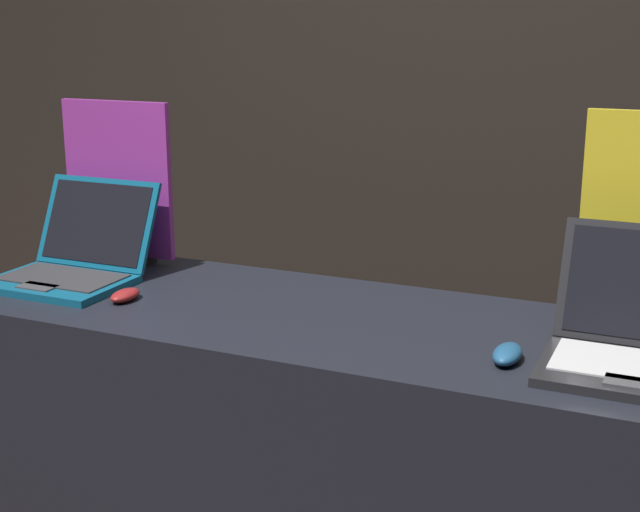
{
  "coord_description": "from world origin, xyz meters",
  "views": [
    {
      "loc": [
        0.84,
        -1.59,
        1.66
      ],
      "look_at": [
        -0.01,
        0.32,
        1.1
      ],
      "focal_mm": 50.0,
      "sensor_mm": 36.0,
      "label": 1
    }
  ],
  "objects_px": {
    "mouse_front": "(125,295)",
    "promo_stand_front": "(119,186)",
    "mouse_back": "(507,354)",
    "laptop_front": "(74,259)"
  },
  "relations": [
    {
      "from": "laptop_front",
      "to": "mouse_front",
      "type": "relative_size",
      "value": 3.74
    },
    {
      "from": "promo_stand_front",
      "to": "mouse_front",
      "type": "bearing_deg",
      "value": -52.93
    },
    {
      "from": "promo_stand_front",
      "to": "mouse_back",
      "type": "distance_m",
      "value": 1.31
    },
    {
      "from": "laptop_front",
      "to": "mouse_back",
      "type": "xyz_separation_m",
      "value": [
        1.25,
        -0.13,
        -0.04
      ]
    },
    {
      "from": "laptop_front",
      "to": "mouse_front",
      "type": "distance_m",
      "value": 0.27
    },
    {
      "from": "laptop_front",
      "to": "promo_stand_front",
      "type": "xyz_separation_m",
      "value": [
        0.0,
        0.22,
        0.17
      ]
    },
    {
      "from": "mouse_front",
      "to": "promo_stand_front",
      "type": "bearing_deg",
      "value": 127.07
    },
    {
      "from": "promo_stand_front",
      "to": "mouse_back",
      "type": "relative_size",
      "value": 4.07
    },
    {
      "from": "promo_stand_front",
      "to": "laptop_front",
      "type": "bearing_deg",
      "value": -90.0
    },
    {
      "from": "mouse_front",
      "to": "mouse_back",
      "type": "distance_m",
      "value": 1.0
    }
  ]
}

